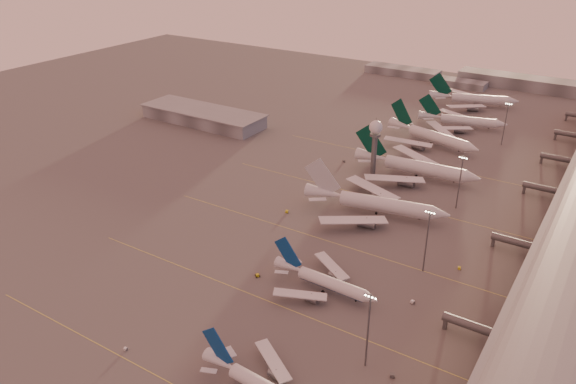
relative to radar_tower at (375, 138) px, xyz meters
The scene contains 24 objects.
ground 121.92m from the radar_tower, 92.39° to the right, with size 700.00×700.00×0.00m, color #535050.
taxiway_markings 71.83m from the radar_tower, 68.66° to the right, with size 180.00×185.25×0.02m.
hangar 127.68m from the radar_tower, behind, with size 82.00×27.00×8.50m.
radar_tower is the anchor object (origin of this frame).
mast_a 131.38m from the radar_tower, 66.17° to the right, with size 3.60×0.56×25.00m.
mast_b 82.32m from the radar_tower, 52.43° to the right, with size 3.60×0.56×25.00m.
mast_c 46.66m from the radar_tower, 12.53° to the right, with size 3.60×0.56×25.00m.
mast_d 91.11m from the radar_tower, 61.74° to the left, with size 3.60×0.56×25.00m.
distant_horizon 205.86m from the radar_tower, 90.67° to the left, with size 165.00×37.50×9.00m.
narrowbody_mid 99.70m from the radar_tower, 74.90° to the right, with size 40.92×32.65×15.99m.
widebody_white 42.15m from the radar_tower, 63.49° to the right, with size 63.39×50.34×22.49m.
greentail_a 27.29m from the radar_tower, 34.26° to the left, with size 63.95×51.53×23.22m.
greentail_b 62.31m from the radar_tower, 80.90° to the left, with size 58.36×46.47×21.78m.
greentail_c 99.87m from the radar_tower, 81.18° to the left, with size 52.50×41.93×19.37m.
greentail_d 146.06m from the radar_tower, 86.72° to the left, with size 57.74×45.89×21.72m.
gsv_truck_a 153.89m from the radar_tower, 93.56° to the right, with size 4.87×2.48×1.88m.
gsv_catering_a 136.16m from the radar_tower, 62.86° to the right, with size 6.19×4.51×4.64m.
gsv_tug_mid 102.34m from the radar_tower, 89.25° to the right, with size 4.10×3.86×1.01m.
gsv_truck_b 103.11m from the radar_tower, 57.56° to the right, with size 6.13×3.15×2.36m.
gsv_truck_c 59.11m from the radar_tower, 105.99° to the right, with size 6.55×4.27×2.49m.
gsv_catering_b 85.57m from the radar_tower, 42.94° to the right, with size 5.12×3.30×3.88m.
gsv_tug_far 23.39m from the radar_tower, 78.71° to the right, with size 4.34×4.48×1.12m.
gsv_truck_d 30.69m from the radar_tower, 153.26° to the left, with size 2.86×5.92×2.29m.
gsv_tug_hangar 47.07m from the radar_tower, 48.36° to the left, with size 3.71×2.67×0.96m.
Camera 1 is at (105.02, -115.47, 115.18)m, focal length 35.00 mm.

